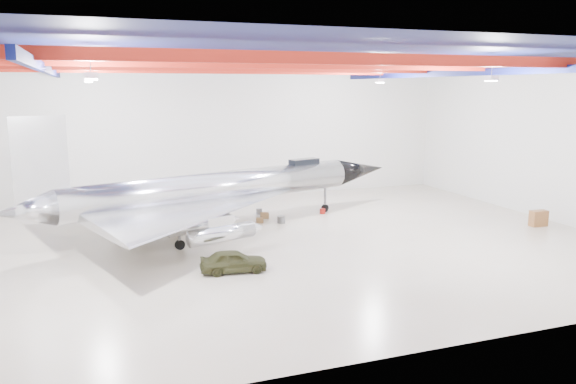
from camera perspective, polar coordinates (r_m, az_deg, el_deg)
name	(u,v)px	position (r m, az deg, el deg)	size (l,w,h in m)	color
floor	(276,244)	(33.76, -1.18, -5.25)	(40.00, 40.00, 0.00)	#BCAC95
wall_back	(219,133)	(47.09, -7.07, 5.99)	(40.00, 40.00, 0.00)	silver
wall_right	(547,141)	(43.38, 24.79, 4.71)	(30.00, 30.00, 0.00)	silver
ceiling	(276,55)	(32.53, -1.26, 13.73)	(40.00, 40.00, 0.00)	#0A0F38
ceiling_structure	(276,67)	(32.50, -1.25, 12.54)	(39.50, 29.50, 1.08)	maroon
jet_aircraft	(217,192)	(36.55, -7.18, -0.01)	(27.76, 20.33, 7.77)	silver
jeep	(234,261)	(28.69, -5.56, -7.00)	(1.36, 3.37, 1.15)	#33341A
desk	(539,218)	(41.39, 24.10, -2.45)	(1.17, 0.59, 1.07)	brown
crate_ply	(176,233)	(36.18, -11.30, -4.09)	(0.51, 0.41, 0.36)	olive
toolbox_red	(197,221)	(39.01, -9.25, -2.97)	(0.45, 0.36, 0.32)	#9C160F
engine_drum	(281,219)	(38.70, -0.69, -2.81)	(0.55, 0.55, 0.50)	#59595B
parts_bin	(265,215)	(40.15, -2.39, -2.39)	(0.58, 0.46, 0.40)	olive
tool_chest	(322,211)	(41.63, 3.52, -1.95)	(0.42, 0.42, 0.37)	#9C160F
oil_barrel	(260,220)	(38.85, -2.89, -2.88)	(0.49, 0.39, 0.34)	olive
spares_box	(259,211)	(41.47, -2.95, -1.97)	(0.45, 0.45, 0.40)	#59595B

